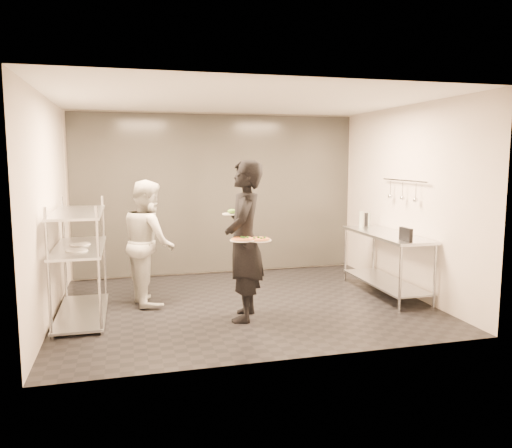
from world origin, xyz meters
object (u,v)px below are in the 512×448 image
object	(u,v)px
prep_counter	(386,253)
pos_monitor	(406,235)
pizza_plate_far	(259,239)
waiter	(244,241)
salad_plate	(232,212)
pass_rack	(80,258)
bottle_clear	(368,219)
bottle_dark	(366,219)
chef	(149,242)
bottle_green	(362,220)
pizza_plate_near	(242,239)

from	to	relation	value
prep_counter	pos_monitor	world-z (taller)	pos_monitor
prep_counter	pizza_plate_far	size ratio (longest dim) A/B	5.98
waiter	salad_plate	world-z (taller)	waiter
pass_rack	prep_counter	xyz separation A→B (m)	(4.33, 0.00, -0.14)
waiter	pos_monitor	bearing A→B (deg)	106.64
waiter	bottle_clear	xyz separation A→B (m)	(2.43, 1.42, 0.03)
pizza_plate_far	bottle_dark	bearing A→B (deg)	35.32
chef	bottle_green	distance (m)	3.35
bottle_green	waiter	bearing A→B (deg)	-150.91
pass_rack	chef	size ratio (longest dim) A/B	0.92
pizza_plate_near	prep_counter	bearing A→B (deg)	18.87
waiter	bottle_clear	bearing A→B (deg)	139.57
salad_plate	bottle_dark	size ratio (longest dim) A/B	1.17
pizza_plate_near	bottle_clear	bearing A→B (deg)	32.88
pos_monitor	bottle_dark	bearing A→B (deg)	81.36
pizza_plate_near	pizza_plate_far	bearing A→B (deg)	5.86
pizza_plate_far	pos_monitor	bearing A→B (deg)	2.10
salad_plate	pizza_plate_far	bearing A→B (deg)	-60.43
prep_counter	bottle_clear	distance (m)	0.91
pizza_plate_near	bottle_green	distance (m)	2.70
chef	bottle_green	world-z (taller)	chef
bottle_clear	pass_rack	bearing A→B (deg)	-169.76
salad_plate	bottle_green	distance (m)	2.53
pizza_plate_far	pos_monitor	xyz separation A→B (m)	(2.06, 0.08, -0.03)
pass_rack	bottle_clear	bearing A→B (deg)	10.24
waiter	chef	distance (m)	1.53
bottle_green	prep_counter	bearing A→B (deg)	-80.35
pass_rack	bottle_dark	world-z (taller)	pass_rack
pos_monitor	bottle_clear	xyz separation A→B (m)	(0.23, 1.52, 0.02)
pos_monitor	pizza_plate_far	bearing A→B (deg)	-179.21
pizza_plate_far	salad_plate	distance (m)	0.58
chef	pos_monitor	world-z (taller)	chef
pizza_plate_near	chef	bearing A→B (deg)	130.63
bottle_green	pizza_plate_near	bearing A→B (deg)	-147.90
bottle_green	pos_monitor	bearing A→B (deg)	-90.65
pos_monitor	bottle_dark	xyz separation A→B (m)	(0.20, 1.52, 0.02)
chef	pizza_plate_far	world-z (taller)	chef
pos_monitor	chef	bearing A→B (deg)	159.87
prep_counter	chef	world-z (taller)	chef
waiter	chef	xyz separation A→B (m)	(-1.13, 1.03, -0.14)
prep_counter	bottle_clear	size ratio (longest dim) A/B	7.90
waiter	pizza_plate_near	size ratio (longest dim) A/B	6.58
pizza_plate_near	pizza_plate_far	distance (m)	0.22
pass_rack	waiter	bearing A→B (deg)	-16.97
bottle_green	pass_rack	bearing A→B (deg)	-171.66
pass_rack	pizza_plate_near	distance (m)	2.12
prep_counter	bottle_green	size ratio (longest dim) A/B	6.72
waiter	pizza_plate_near	distance (m)	0.22
salad_plate	bottle_clear	bearing A→B (deg)	24.66
prep_counter	salad_plate	size ratio (longest dim) A/B	7.18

